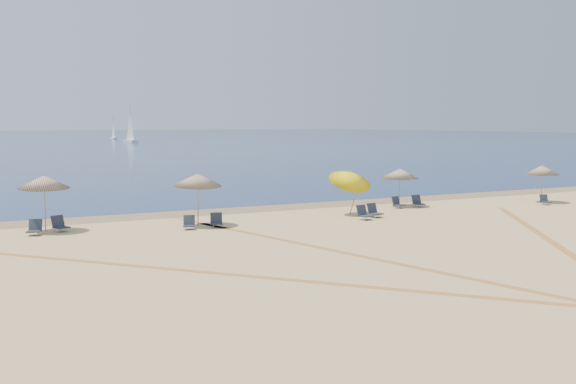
% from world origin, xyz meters
% --- Properties ---
extents(wet_sand, '(500.00, 500.00, 0.00)m').
position_xyz_m(wet_sand, '(0.00, 24.00, 0.00)').
color(wet_sand, olive).
rests_on(wet_sand, ground).
extents(umbrella_1, '(2.22, 2.25, 2.54)m').
position_xyz_m(umbrella_1, '(-11.50, 21.03, 2.19)').
color(umbrella_1, gray).
rests_on(umbrella_1, ground).
extents(umbrella_2, '(2.25, 2.29, 2.51)m').
position_xyz_m(umbrella_2, '(-4.95, 19.54, 2.15)').
color(umbrella_2, gray).
rests_on(umbrella_2, ground).
extents(umbrella_3, '(2.24, 2.25, 2.71)m').
position_xyz_m(umbrella_3, '(3.44, 19.54, 1.96)').
color(umbrella_3, gray).
rests_on(umbrella_3, ground).
extents(umbrella_4, '(2.17, 2.18, 2.22)m').
position_xyz_m(umbrella_4, '(7.83, 21.27, 1.88)').
color(umbrella_4, gray).
rests_on(umbrella_4, ground).
extents(umbrella_5, '(1.99, 1.99, 2.29)m').
position_xyz_m(umbrella_5, '(16.59, 18.94, 1.95)').
color(umbrella_5, gray).
rests_on(umbrella_5, ground).
extents(chair_2, '(0.75, 0.81, 0.67)m').
position_xyz_m(chair_2, '(-12.05, 20.19, 0.30)').
color(chair_2, '#1D222D').
rests_on(chair_2, ground).
extents(chair_3, '(0.80, 0.86, 0.71)m').
position_xyz_m(chair_3, '(-10.95, 20.70, 0.31)').
color(chair_3, '#1D222D').
rests_on(chair_3, ground).
extents(chair_4, '(0.69, 0.74, 0.62)m').
position_xyz_m(chair_4, '(-5.66, 18.71, 0.27)').
color(chair_4, '#1D222D').
rests_on(chair_4, ground).
extents(chair_5, '(0.71, 0.77, 0.65)m').
position_xyz_m(chair_5, '(-4.33, 18.76, 0.29)').
color(chair_5, '#1D222D').
rests_on(chair_5, ground).
extents(chair_6, '(0.71, 0.79, 0.72)m').
position_xyz_m(chair_6, '(3.01, 17.66, 0.32)').
color(chair_6, '#1D222D').
rests_on(chair_6, ground).
extents(chair_7, '(0.69, 0.78, 0.71)m').
position_xyz_m(chair_7, '(3.95, 18.13, 0.31)').
color(chair_7, '#1D222D').
rests_on(chair_7, ground).
extents(chair_8, '(0.65, 0.72, 0.65)m').
position_xyz_m(chair_8, '(7.23, 20.62, 0.28)').
color(chair_8, '#1D222D').
rests_on(chair_8, ground).
extents(chair_9, '(0.59, 0.68, 0.68)m').
position_xyz_m(chair_9, '(8.56, 20.51, 0.30)').
color(chair_9, '#1D222D').
rests_on(chair_9, ground).
extents(chair_10, '(0.64, 0.69, 0.59)m').
position_xyz_m(chair_10, '(15.84, 17.97, 0.26)').
color(chair_10, '#1D222D').
rests_on(chair_10, ground).
extents(sailboat_0, '(1.17, 4.58, 6.82)m').
position_xyz_m(sailboat_0, '(28.62, 187.00, 2.06)').
color(sailboat_0, white).
rests_on(sailboat_0, ocean).
extents(sailboat_1, '(2.15, 6.24, 9.12)m').
position_xyz_m(sailboat_1, '(24.83, 151.94, 2.76)').
color(sailboat_1, white).
rests_on(sailboat_1, ocean).
extents(tire_tracks, '(53.68, 45.17, 0.00)m').
position_xyz_m(tire_tracks, '(-2.21, 8.80, 0.00)').
color(tire_tracks, tan).
rests_on(tire_tracks, ground).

